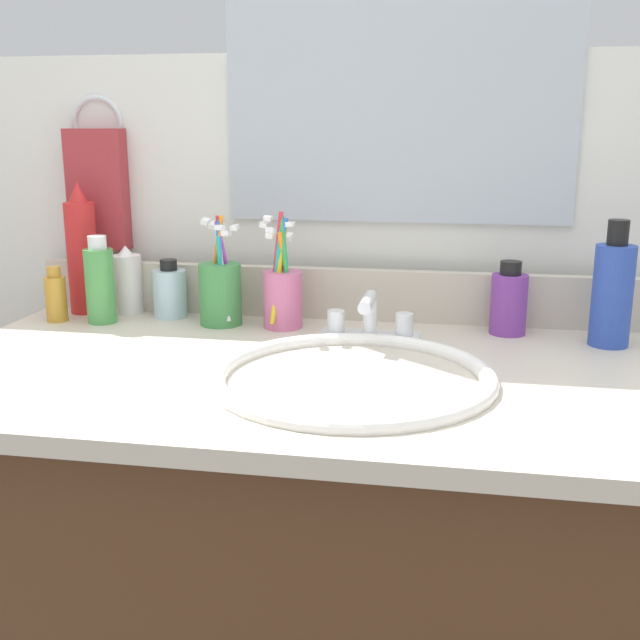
% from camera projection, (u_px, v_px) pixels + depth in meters
% --- Properties ---
extents(vanity_cabinet, '(1.06, 0.56, 0.82)m').
position_uv_depth(vanity_cabinet, '(306.00, 629.00, 1.21)').
color(vanity_cabinet, '#4C2D19').
rests_on(vanity_cabinet, ground_plane).
extents(countertop, '(1.11, 0.61, 0.03)m').
position_uv_depth(countertop, '(304.00, 375.00, 1.11)').
color(countertop, beige).
rests_on(countertop, vanity_cabinet).
extents(backsplash, '(1.11, 0.02, 0.09)m').
position_uv_depth(backsplash, '(336.00, 294.00, 1.37)').
color(backsplash, beige).
rests_on(backsplash, countertop).
extents(back_wall, '(2.21, 0.04, 1.30)m').
position_uv_depth(back_wall, '(341.00, 406.00, 1.49)').
color(back_wall, silver).
rests_on(back_wall, ground_plane).
extents(mirror_panel, '(0.60, 0.01, 0.56)m').
position_uv_depth(mirror_panel, '(400.00, 55.00, 1.30)').
color(mirror_panel, '#B2BCC6').
extents(towel_ring, '(0.10, 0.01, 0.10)m').
position_uv_depth(towel_ring, '(98.00, 123.00, 1.42)').
color(towel_ring, silver).
extents(hand_towel, '(0.11, 0.04, 0.22)m').
position_uv_depth(hand_towel, '(98.00, 190.00, 1.43)').
color(hand_towel, '#A53338').
extents(sink_basin, '(0.39, 0.39, 0.11)m').
position_uv_depth(sink_basin, '(352.00, 401.00, 1.05)').
color(sink_basin, white).
rests_on(sink_basin, countertop).
extents(faucet, '(0.16, 0.10, 0.08)m').
position_uv_depth(faucet, '(369.00, 325.00, 1.23)').
color(faucet, silver).
rests_on(faucet, countertop).
extents(bottle_cream_purple, '(0.06, 0.06, 0.12)m').
position_uv_depth(bottle_cream_purple, '(509.00, 302.00, 1.27)').
color(bottle_cream_purple, '#7A3899').
rests_on(bottle_cream_purple, countertop).
extents(bottle_spray_red, '(0.05, 0.05, 0.24)m').
position_uv_depth(bottle_spray_red, '(82.00, 254.00, 1.40)').
color(bottle_spray_red, red).
rests_on(bottle_spray_red, countertop).
extents(bottle_shampoo_blue, '(0.06, 0.06, 0.20)m').
position_uv_depth(bottle_shampoo_blue, '(612.00, 292.00, 1.19)').
color(bottle_shampoo_blue, '#2D4CB2').
rests_on(bottle_shampoo_blue, countertop).
extents(bottle_gel_clear, '(0.06, 0.06, 0.10)m').
position_uv_depth(bottle_gel_clear, '(170.00, 292.00, 1.38)').
color(bottle_gel_clear, silver).
rests_on(bottle_gel_clear, countertop).
extents(bottle_toner_green, '(0.05, 0.05, 0.15)m').
position_uv_depth(bottle_toner_green, '(100.00, 283.00, 1.34)').
color(bottle_toner_green, '#4C9E4C').
rests_on(bottle_toner_green, countertop).
extents(bottle_lotion_white, '(0.05, 0.05, 0.12)m').
position_uv_depth(bottle_lotion_white, '(127.00, 283.00, 1.41)').
color(bottle_lotion_white, white).
rests_on(bottle_lotion_white, countertop).
extents(bottle_oil_amber, '(0.04, 0.04, 0.10)m').
position_uv_depth(bottle_oil_amber, '(56.00, 297.00, 1.35)').
color(bottle_oil_amber, gold).
rests_on(bottle_oil_amber, countertop).
extents(cup_green, '(0.07, 0.08, 0.19)m').
position_uv_depth(cup_green, '(220.00, 290.00, 1.33)').
color(cup_green, '#3F8C47').
rests_on(cup_green, countertop).
extents(cup_pink, '(0.07, 0.09, 0.20)m').
position_uv_depth(cup_pink, '(282.00, 294.00, 1.31)').
color(cup_pink, '#D16693').
rests_on(cup_pink, countertop).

